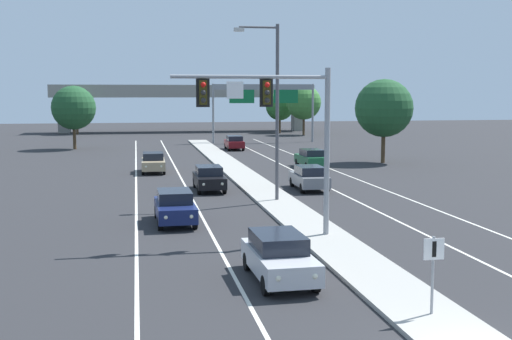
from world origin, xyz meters
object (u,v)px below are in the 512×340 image
at_px(highway_sign_gantry, 264,94).
at_px(tree_far_right_b, 280,106).
at_px(overhead_signal_mast, 279,116).
at_px(car_receding_darkred, 234,142).
at_px(car_oncoming_black, 209,178).
at_px(tree_far_right_a, 384,108).
at_px(tree_far_right_c, 304,103).
at_px(tree_far_left_c, 74,108).
at_px(street_lamp_median, 273,102).
at_px(car_oncoming_tan, 153,162).
at_px(median_sign_post, 433,264).
at_px(car_receding_grey, 309,177).
at_px(tree_far_left_b, 77,108).
at_px(car_oncoming_navy, 175,206).
at_px(car_oncoming_silver, 279,256).
at_px(car_receding_green, 311,158).

relative_size(highway_sign_gantry, tree_far_right_b, 2.05).
distance_m(overhead_signal_mast, car_receding_darkred, 45.53).
xyz_separation_m(car_oncoming_black, tree_far_right_a, (17.43, 14.13, 4.13)).
height_order(tree_far_right_c, tree_far_left_c, tree_far_right_c).
height_order(street_lamp_median, car_receding_darkred, street_lamp_median).
height_order(highway_sign_gantry, tree_far_right_c, tree_far_right_c).
xyz_separation_m(car_oncoming_tan, tree_far_right_a, (20.73, 3.61, 4.13)).
height_order(median_sign_post, car_oncoming_black, median_sign_post).
distance_m(overhead_signal_mast, tree_far_right_c, 71.79).
distance_m(car_receding_grey, tree_far_left_b, 66.29).
bearing_deg(highway_sign_gantry, car_oncoming_navy, -105.76).
xyz_separation_m(car_receding_grey, tree_far_right_c, (13.99, 55.29, 4.09)).
xyz_separation_m(highway_sign_gantry, tree_far_right_b, (6.49, 19.82, -1.94)).
xyz_separation_m(street_lamp_median, car_receding_grey, (3.32, 4.35, -4.97)).
height_order(car_receding_darkred, tree_far_left_b, tree_far_left_b).
distance_m(tree_far_left_c, tree_far_right_a, 35.23).
height_order(median_sign_post, tree_far_right_c, tree_far_right_c).
bearing_deg(highway_sign_gantry, car_receding_darkred, -117.66).
bearing_deg(tree_far_right_b, tree_far_left_c, -138.63).
bearing_deg(car_oncoming_black, street_lamp_median, -59.05).
height_order(car_oncoming_silver, car_receding_darkred, same).
xyz_separation_m(street_lamp_median, highway_sign_gantry, (8.38, 45.68, 0.37)).
bearing_deg(car_oncoming_navy, median_sign_post, -67.33).
bearing_deg(car_receding_grey, tree_far_right_a, 53.88).
distance_m(car_receding_grey, car_receding_darkred, 31.13).
bearing_deg(car_oncoming_black, tree_far_right_b, 73.35).
bearing_deg(tree_far_left_c, tree_far_right_c, 32.22).
distance_m(median_sign_post, car_receding_grey, 24.66).
xyz_separation_m(car_receding_darkred, tree_far_left_c, (-17.66, 4.03, 3.85)).
bearing_deg(car_oncoming_navy, car_oncoming_black, 74.86).
relative_size(car_receding_green, tree_far_right_c, 0.60).
bearing_deg(tree_far_right_a, tree_far_right_b, 89.26).
xyz_separation_m(car_oncoming_navy, car_oncoming_tan, (-0.49, 20.93, 0.00)).
bearing_deg(median_sign_post, car_oncoming_black, 97.69).
xyz_separation_m(car_receding_green, tree_far_left_b, (-23.54, 50.67, 3.31)).
bearing_deg(car_receding_darkred, car_oncoming_black, -101.56).
height_order(car_receding_grey, car_receding_green, same).
relative_size(car_oncoming_silver, car_oncoming_navy, 1.00).
bearing_deg(car_receding_grey, median_sign_post, -97.09).
relative_size(tree_far_left_b, tree_far_right_a, 0.83).
xyz_separation_m(car_oncoming_black, highway_sign_gantry, (11.53, 40.43, 5.34)).
relative_size(car_receding_darkred, tree_far_right_b, 0.69).
distance_m(overhead_signal_mast, tree_far_right_a, 33.11).
bearing_deg(car_receding_grey, car_receding_darkred, 90.52).
bearing_deg(car_oncoming_silver, car_oncoming_navy, 105.39).
relative_size(car_oncoming_navy, tree_far_left_c, 0.63).
bearing_deg(overhead_signal_mast, car_oncoming_tan, 100.41).
relative_size(car_oncoming_navy, highway_sign_gantry, 0.34).
bearing_deg(car_oncoming_silver, car_oncoming_black, 90.15).
xyz_separation_m(car_oncoming_navy, tree_far_right_b, (20.84, 70.66, 3.41)).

